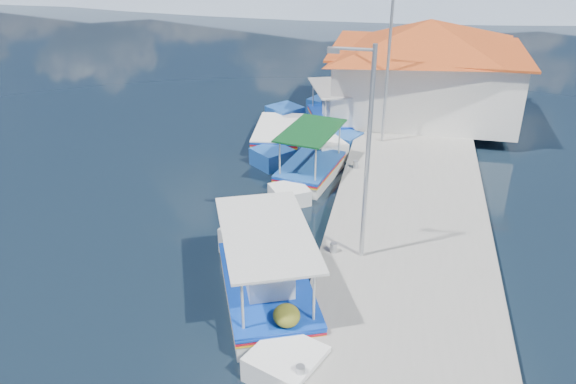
# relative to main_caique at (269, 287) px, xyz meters

# --- Properties ---
(ground) EXTENTS (160.00, 160.00, 0.00)m
(ground) POSITION_rel_main_caique_xyz_m (-2.38, 0.00, -0.47)
(ground) COLOR black
(ground) RESTS_ON ground
(quay) EXTENTS (5.00, 44.00, 0.50)m
(quay) POSITION_rel_main_caique_xyz_m (3.52, 6.00, -0.22)
(quay) COLOR gray
(quay) RESTS_ON ground
(bollards) EXTENTS (0.20, 17.20, 0.30)m
(bollards) POSITION_rel_main_caique_xyz_m (1.42, 5.25, 0.18)
(bollards) COLOR #A5A8AD
(bollards) RESTS_ON quay
(main_caique) EXTENTS (4.03, 6.85, 2.45)m
(main_caique) POSITION_rel_main_caique_xyz_m (0.00, 0.00, 0.00)
(main_caique) COLOR white
(main_caique) RESTS_ON ground
(caique_green_canopy) EXTENTS (2.48, 5.86, 2.23)m
(caique_green_canopy) POSITION_rel_main_caique_xyz_m (-0.29, 7.82, -0.14)
(caique_green_canopy) COLOR white
(caique_green_canopy) RESTS_ON ground
(caique_blue_hull) EXTENTS (2.41, 6.63, 1.19)m
(caique_blue_hull) POSITION_rel_main_caique_xyz_m (-2.25, 11.09, -0.15)
(caique_blue_hull) COLOR #1B4DA2
(caique_blue_hull) RESTS_ON ground
(caique_far) EXTENTS (3.26, 5.92, 2.21)m
(caique_far) POSITION_rel_main_caique_xyz_m (-0.18, 13.50, -0.06)
(caique_far) COLOR #1B4DA2
(caique_far) RESTS_ON ground
(harbor_building) EXTENTS (10.49, 10.49, 4.40)m
(harbor_building) POSITION_rel_main_caique_xyz_m (3.82, 15.00, 2.30)
(harbor_building) COLOR silver
(harbor_building) RESTS_ON quay
(lamp_post_near) EXTENTS (1.21, 0.14, 6.00)m
(lamp_post_near) POSITION_rel_main_caique_xyz_m (2.13, 2.00, 3.38)
(lamp_post_near) COLOR #A5A8AD
(lamp_post_near) RESTS_ON quay
(lamp_post_far) EXTENTS (1.21, 0.14, 6.00)m
(lamp_post_far) POSITION_rel_main_caique_xyz_m (2.13, 11.00, 3.38)
(lamp_post_far) COLOR #A5A8AD
(lamp_post_far) RESTS_ON quay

